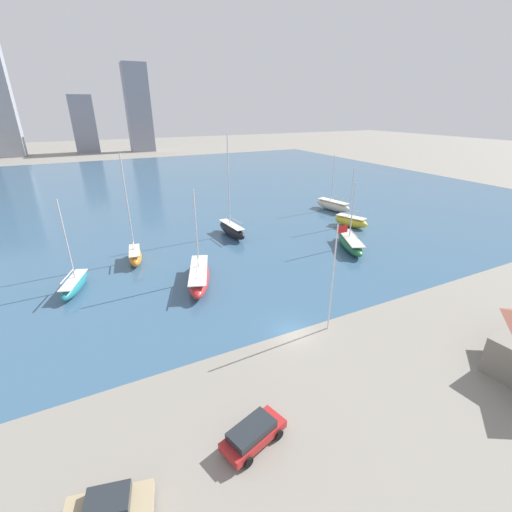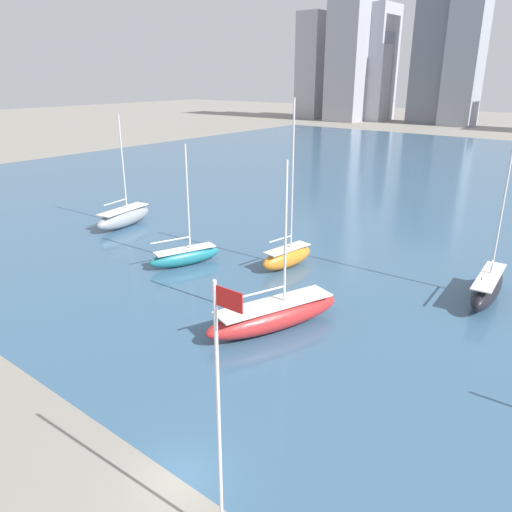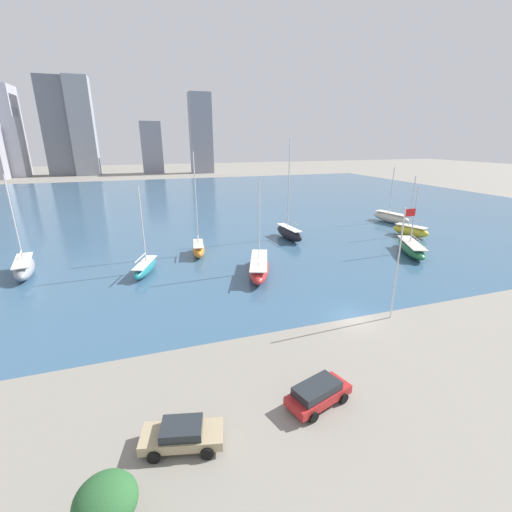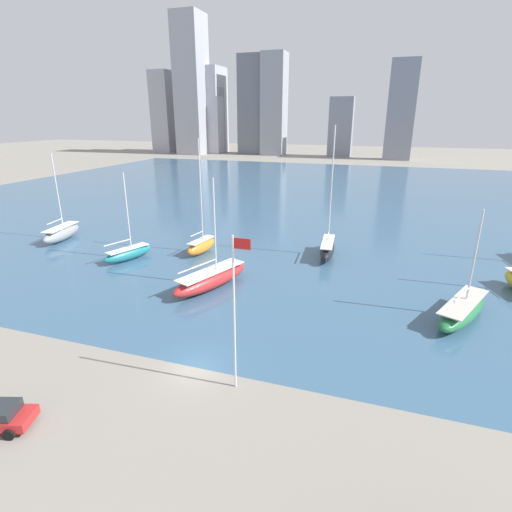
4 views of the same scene
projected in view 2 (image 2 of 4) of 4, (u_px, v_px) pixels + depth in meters
name	position (u px, v px, depth m)	size (l,w,h in m)	color
ground_plane	(179.00, 479.00, 22.68)	(500.00, 500.00, 0.00)	gray
flag_pole	(220.00, 413.00, 17.61)	(1.24, 0.14, 11.14)	silver
distant_city_skyline	(404.00, 57.00, 178.36)	(125.40, 25.10, 63.34)	#9E9EA8
sailboat_orange	(287.00, 256.00, 47.00)	(2.66, 6.39, 15.38)	orange
sailboat_black	(488.00, 287.00, 39.99)	(2.55, 8.74, 17.07)	black
sailboat_teal	(185.00, 256.00, 47.67)	(4.14, 7.37, 11.42)	#1E757F
sailboat_red	(274.00, 315.00, 35.66)	(6.18, 11.13, 12.06)	#B72828
sailboat_gray	(124.00, 217.00, 59.61)	(3.74, 8.77, 12.99)	gray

